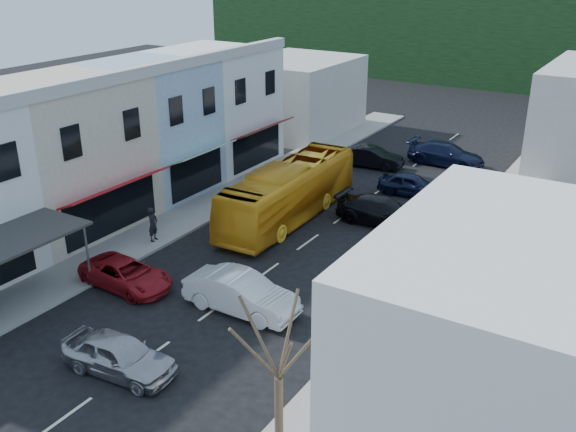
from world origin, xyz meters
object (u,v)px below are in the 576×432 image
object	(u,v)px
bus	(289,193)
street_tree	(279,377)
traffic_signal	(527,123)
car_red	(126,273)
pedestrian_left	(153,225)
direction_sign	(342,302)
car_white	(241,296)
car_silver	(119,356)

from	to	relation	value
bus	street_tree	bearing A→B (deg)	-61.31
traffic_signal	car_red	bearing A→B (deg)	63.60
pedestrian_left	direction_sign	distance (m)	13.04
car_white	car_red	bearing A→B (deg)	99.42
street_tree	traffic_signal	bearing A→B (deg)	91.97
traffic_signal	bus	bearing A→B (deg)	58.91
bus	traffic_signal	size ratio (longest dim) A/B	2.21
car_silver	car_red	bearing A→B (deg)	37.63
car_white	street_tree	bearing A→B (deg)	-138.55
car_silver	car_white	size ratio (longest dim) A/B	1.00
pedestrian_left	direction_sign	xyz separation A→B (m)	(12.61, -3.21, 0.88)
bus	car_silver	size ratio (longest dim) A/B	2.64
car_red	pedestrian_left	bearing A→B (deg)	30.25
bus	traffic_signal	xyz separation A→B (m)	(8.62, 18.95, 1.07)
bus	direction_sign	xyz separation A→B (m)	(8.35, -9.78, 0.33)
car_silver	car_red	xyz separation A→B (m)	(-4.40, 4.80, 0.00)
direction_sign	street_tree	size ratio (longest dim) A/B	0.56
pedestrian_left	direction_sign	world-z (taller)	direction_sign
car_white	street_tree	world-z (taller)	street_tree
car_red	pedestrian_left	distance (m)	4.74
bus	street_tree	xyz separation A→B (m)	(9.84, -16.59, 1.81)
pedestrian_left	car_white	bearing A→B (deg)	-124.05
pedestrian_left	traffic_signal	size ratio (longest dim) A/B	0.32
car_silver	street_tree	distance (m)	8.03
direction_sign	traffic_signal	bearing A→B (deg)	93.82
direction_sign	street_tree	bearing A→B (deg)	-73.32
pedestrian_left	street_tree	distance (m)	17.46
street_tree	car_silver	bearing A→B (deg)	172.13
traffic_signal	pedestrian_left	bearing A→B (deg)	56.60
car_white	street_tree	size ratio (longest dim) A/B	0.65
car_silver	car_white	world-z (taller)	same
street_tree	car_red	bearing A→B (deg)	153.88
pedestrian_left	street_tree	world-z (taller)	street_tree
bus	car_white	xyz separation A→B (m)	(3.60, -9.73, -0.85)
bus	car_red	bearing A→B (deg)	-102.83
bus	street_tree	world-z (taller)	street_tree
bus	car_white	size ratio (longest dim) A/B	2.64
car_red	pedestrian_left	world-z (taller)	pedestrian_left
car_silver	car_red	world-z (taller)	same
bus	car_red	world-z (taller)	bus
car_white	car_silver	bearing A→B (deg)	166.95
car_silver	direction_sign	xyz separation A→B (m)	(6.01, 5.78, 1.18)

